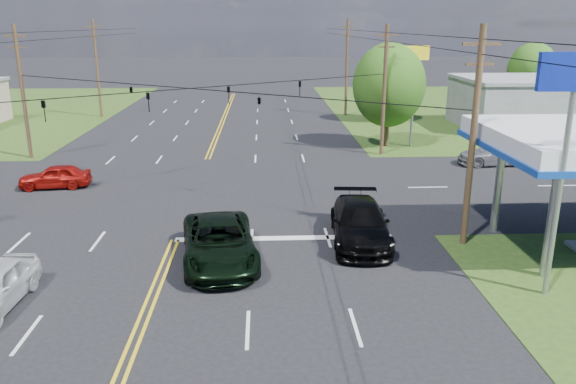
{
  "coord_description": "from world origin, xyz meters",
  "views": [
    {
      "loc": [
        4.07,
        -20.11,
        9.48
      ],
      "look_at": [
        5.26,
        6.0,
        1.63
      ],
      "focal_mm": 35.0,
      "sensor_mm": 36.0,
      "label": 1
    }
  ],
  "objects_px": {
    "pole_nw": "(23,91)",
    "tree_far_r": "(532,70)",
    "tree_right_a": "(389,85)",
    "polesign_se": "(572,106)",
    "pole_left_far": "(97,67)",
    "tree_right_b": "(387,79)",
    "pickup_dkgreen": "(219,242)",
    "pole_ne": "(384,89)",
    "pole_se": "(473,136)",
    "suv_black": "(360,223)",
    "retail_ne": "(536,104)",
    "pole_right_far": "(347,67)"
  },
  "relations": [
    {
      "from": "pole_right_far",
      "to": "pickup_dkgreen",
      "type": "distance_m",
      "value": 40.24
    },
    {
      "from": "pole_se",
      "to": "pole_nw",
      "type": "relative_size",
      "value": 1.0
    },
    {
      "from": "pole_right_far",
      "to": "polesign_se",
      "type": "height_order",
      "value": "pole_right_far"
    },
    {
      "from": "pole_left_far",
      "to": "suv_black",
      "type": "xyz_separation_m",
      "value": [
        21.39,
        -36.5,
        -4.28
      ]
    },
    {
      "from": "tree_right_b",
      "to": "suv_black",
      "type": "relative_size",
      "value": 1.16
    },
    {
      "from": "retail_ne",
      "to": "tree_right_b",
      "type": "distance_m",
      "value": 14.22
    },
    {
      "from": "retail_ne",
      "to": "pole_left_far",
      "type": "distance_m",
      "value": 43.84
    },
    {
      "from": "tree_far_r",
      "to": "suv_black",
      "type": "bearing_deg",
      "value": -123.63
    },
    {
      "from": "tree_far_r",
      "to": "polesign_se",
      "type": "bearing_deg",
      "value": -114.13
    },
    {
      "from": "retail_ne",
      "to": "pole_ne",
      "type": "relative_size",
      "value": 1.47
    },
    {
      "from": "pole_nw",
      "to": "suv_black",
      "type": "bearing_deg",
      "value": -39.29
    },
    {
      "from": "tree_right_b",
      "to": "pickup_dkgreen",
      "type": "bearing_deg",
      "value": -112.47
    },
    {
      "from": "pole_nw",
      "to": "tree_far_r",
      "type": "bearing_deg",
      "value": 24.08
    },
    {
      "from": "pole_nw",
      "to": "pole_right_far",
      "type": "xyz_separation_m",
      "value": [
        26.0,
        19.0,
        0.25
      ]
    },
    {
      "from": "pole_left_far",
      "to": "pole_right_far",
      "type": "xyz_separation_m",
      "value": [
        26.0,
        0.0,
        0.0
      ]
    },
    {
      "from": "pole_nw",
      "to": "polesign_se",
      "type": "bearing_deg",
      "value": -40.13
    },
    {
      "from": "pole_right_far",
      "to": "tree_right_b",
      "type": "distance_m",
      "value": 5.4
    },
    {
      "from": "pole_left_far",
      "to": "pole_ne",
      "type": "bearing_deg",
      "value": -36.16
    },
    {
      "from": "pole_nw",
      "to": "tree_right_b",
      "type": "height_order",
      "value": "pole_nw"
    },
    {
      "from": "pole_ne",
      "to": "suv_black",
      "type": "bearing_deg",
      "value": -104.76
    },
    {
      "from": "pole_se",
      "to": "pole_ne",
      "type": "distance_m",
      "value": 18.0
    },
    {
      "from": "tree_right_a",
      "to": "polesign_se",
      "type": "relative_size",
      "value": 0.95
    },
    {
      "from": "tree_far_r",
      "to": "polesign_se",
      "type": "xyz_separation_m",
      "value": [
        -19.71,
        -44.0,
        2.33
      ]
    },
    {
      "from": "tree_right_a",
      "to": "tree_right_b",
      "type": "height_order",
      "value": "tree_right_a"
    },
    {
      "from": "pole_ne",
      "to": "pickup_dkgreen",
      "type": "height_order",
      "value": "pole_ne"
    },
    {
      "from": "polesign_se",
      "to": "retail_ne",
      "type": "bearing_deg",
      "value": 65.2
    },
    {
      "from": "tree_right_a",
      "to": "suv_black",
      "type": "distance_m",
      "value": 21.62
    },
    {
      "from": "tree_right_a",
      "to": "pole_se",
      "type": "bearing_deg",
      "value": -92.73
    },
    {
      "from": "tree_far_r",
      "to": "suv_black",
      "type": "xyz_separation_m",
      "value": [
        -25.61,
        -38.5,
        -3.66
      ]
    },
    {
      "from": "suv_black",
      "to": "retail_ne",
      "type": "bearing_deg",
      "value": 57.16
    },
    {
      "from": "polesign_se",
      "to": "pole_nw",
      "type": "bearing_deg",
      "value": 139.87
    },
    {
      "from": "suv_black",
      "to": "polesign_se",
      "type": "relative_size",
      "value": 0.71
    },
    {
      "from": "pole_se",
      "to": "pole_nw",
      "type": "bearing_deg",
      "value": 145.3
    },
    {
      "from": "tree_right_a",
      "to": "tree_far_r",
      "type": "bearing_deg",
      "value": 41.99
    },
    {
      "from": "pole_se",
      "to": "suv_black",
      "type": "distance_m",
      "value": 6.14
    },
    {
      "from": "pole_ne",
      "to": "tree_right_a",
      "type": "xyz_separation_m",
      "value": [
        1.0,
        3.0,
        -0.05
      ]
    },
    {
      "from": "polesign_se",
      "to": "pole_se",
      "type": "bearing_deg",
      "value": 104.45
    },
    {
      "from": "retail_ne",
      "to": "pole_se",
      "type": "distance_m",
      "value": 33.72
    },
    {
      "from": "pole_left_far",
      "to": "tree_right_a",
      "type": "height_order",
      "value": "pole_left_far"
    },
    {
      "from": "pole_ne",
      "to": "polesign_se",
      "type": "relative_size",
      "value": 1.1
    },
    {
      "from": "polesign_se",
      "to": "pole_left_far",
      "type": "bearing_deg",
      "value": 123.01
    },
    {
      "from": "pole_left_far",
      "to": "suv_black",
      "type": "distance_m",
      "value": 42.52
    },
    {
      "from": "pole_nw",
      "to": "polesign_se",
      "type": "height_order",
      "value": "pole_nw"
    },
    {
      "from": "pole_nw",
      "to": "pole_left_far",
      "type": "bearing_deg",
      "value": 90.0
    },
    {
      "from": "pole_right_far",
      "to": "tree_far_r",
      "type": "xyz_separation_m",
      "value": [
        21.0,
        2.0,
        -0.62
      ]
    },
    {
      "from": "pole_ne",
      "to": "tree_right_b",
      "type": "height_order",
      "value": "pole_ne"
    },
    {
      "from": "retail_ne",
      "to": "pole_se",
      "type": "height_order",
      "value": "pole_se"
    },
    {
      "from": "pole_left_far",
      "to": "pickup_dkgreen",
      "type": "height_order",
      "value": "pole_left_far"
    },
    {
      "from": "pole_se",
      "to": "tree_far_r",
      "type": "distance_m",
      "value": 44.3
    },
    {
      "from": "retail_ne",
      "to": "pole_ne",
      "type": "xyz_separation_m",
      "value": [
        -17.0,
        -11.0,
        2.72
      ]
    }
  ]
}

